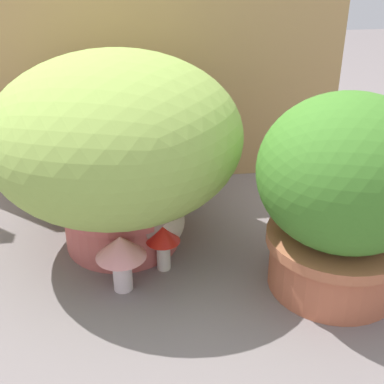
% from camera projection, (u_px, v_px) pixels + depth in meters
% --- Properties ---
extents(ground_plane, '(6.00, 6.00, 0.00)m').
position_uv_depth(ground_plane, '(151.00, 272.00, 1.23)').
color(ground_plane, slate).
extents(cardboard_backdrop, '(1.21, 0.03, 0.70)m').
position_uv_depth(cardboard_backdrop, '(145.00, 70.00, 1.53)').
color(cardboard_backdrop, tan).
rests_on(cardboard_backdrop, ground).
extents(grass_planter, '(0.60, 0.60, 0.49)m').
position_uv_depth(grass_planter, '(117.00, 143.00, 1.22)').
color(grass_planter, '#BF5B54').
rests_on(grass_planter, ground).
extents(leafy_planter, '(0.38, 0.38, 0.45)m').
position_uv_depth(leafy_planter, '(344.00, 193.00, 1.08)').
color(leafy_planter, '#BF6546').
rests_on(leafy_planter, ground).
extents(cat, '(0.32, 0.33, 0.32)m').
position_uv_depth(cat, '(141.00, 207.00, 1.26)').
color(cat, gray).
rests_on(cat, ground).
extents(mushroom_ornament_pink, '(0.11, 0.11, 0.14)m').
position_uv_depth(mushroom_ornament_pink, '(121.00, 252.00, 1.13)').
color(mushroom_ornament_pink, silver).
rests_on(mushroom_ornament_pink, ground).
extents(mushroom_ornament_red, '(0.08, 0.08, 0.12)m').
position_uv_depth(mushroom_ornament_red, '(163.00, 238.00, 1.20)').
color(mushroom_ornament_red, beige).
rests_on(mushroom_ornament_red, ground).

